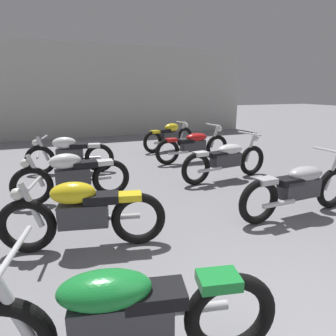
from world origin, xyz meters
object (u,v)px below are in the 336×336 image
Objects in this scene: motorcycle_left_row_0 at (120,314)px; motorcycle_left_row_1 at (83,213)px; motorcycle_right_row_1 at (300,187)px; motorcycle_right_row_4 at (169,136)px; motorcycle_right_row_2 at (226,159)px; motorcycle_left_row_3 at (69,154)px; motorcycle_right_row_3 at (194,145)px; motorcycle_left_row_2 at (72,175)px.

motorcycle_left_row_0 reaches higher than motorcycle_left_row_1.
motorcycle_right_row_4 is (0.03, 5.34, 0.01)m from motorcycle_right_row_1.
motorcycle_right_row_2 is (3.06, 3.52, 0.00)m from motorcycle_left_row_0.
motorcycle_right_row_3 is at bearing -0.88° from motorcycle_left_row_3.
motorcycle_left_row_2 and motorcycle_right_row_4 have the same top height.
motorcycle_right_row_2 is at bearing 1.52° from motorcycle_left_row_2.
motorcycle_right_row_1 and motorcycle_right_row_2 have the same top height.
motorcycle_left_row_1 is at bearing -150.48° from motorcycle_right_row_2.
motorcycle_right_row_3 is 1.66m from motorcycle_right_row_4.
motorcycle_left_row_0 reaches higher than motorcycle_left_row_3.
motorcycle_left_row_3 is 0.90× the size of motorcycle_right_row_1.
motorcycle_left_row_2 is (-0.00, 1.68, 0.00)m from motorcycle_left_row_1.
motorcycle_right_row_2 is at bearing -92.54° from motorcycle_right_row_3.
motorcycle_right_row_1 is at bearing -90.31° from motorcycle_right_row_4.
motorcycle_right_row_3 is at bearing 87.46° from motorcycle_right_row_2.
motorcycle_left_row_2 is (-0.06, 3.44, 0.01)m from motorcycle_left_row_0.
motorcycle_right_row_4 is (3.11, 1.62, 0.00)m from motorcycle_left_row_3.
motorcycle_left_row_0 is 7.56m from motorcycle_right_row_4.
motorcycle_right_row_4 is (3.12, 6.89, 0.01)m from motorcycle_left_row_0.
motorcycle_left_row_0 is 5.27m from motorcycle_left_row_3.
motorcycle_right_row_2 and motorcycle_right_row_3 have the same top height.
motorcycle_left_row_1 is 0.90× the size of motorcycle_right_row_1.
motorcycle_left_row_3 is (0.07, 3.51, 0.00)m from motorcycle_left_row_1.
motorcycle_left_row_0 is at bearing -121.02° from motorcycle_right_row_3.
motorcycle_left_row_0 is 1.12× the size of motorcycle_right_row_4.
motorcycle_left_row_1 and motorcycle_right_row_4 have the same top height.
motorcycle_left_row_2 is at bearing -178.48° from motorcycle_right_row_2.
motorcycle_left_row_1 is 4.71m from motorcycle_right_row_3.
motorcycle_right_row_1 is 1.98m from motorcycle_right_row_2.
motorcycle_left_row_0 is 0.99× the size of motorcycle_right_row_1.
motorcycle_right_row_1 is at bearing -90.76° from motorcycle_right_row_3.
motorcycle_right_row_1 is (3.08, -3.72, -0.01)m from motorcycle_left_row_3.
motorcycle_right_row_3 is at bearing 47.31° from motorcycle_left_row_1.
motorcycle_right_row_4 is at bearing 27.44° from motorcycle_left_row_3.
motorcycle_left_row_2 is 1.01× the size of motorcycle_left_row_3.
motorcycle_right_row_3 reaches higher than motorcycle_left_row_3.
motorcycle_right_row_2 is at bearing -90.95° from motorcycle_right_row_4.
motorcycle_right_row_4 is at bearing 89.05° from motorcycle_right_row_2.
motorcycle_left_row_0 is at bearing -114.38° from motorcycle_right_row_4.
motorcycle_left_row_3 is (0.07, 1.83, 0.00)m from motorcycle_left_row_2.
motorcycle_right_row_1 and motorcycle_right_row_3 have the same top height.
motorcycle_left_row_3 is 0.90× the size of motorcycle_right_row_3.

